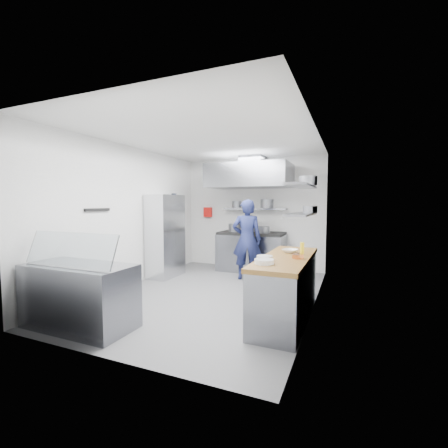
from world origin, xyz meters
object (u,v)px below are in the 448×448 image
at_px(gas_range, 251,253).
at_px(display_case, 80,296).
at_px(chef, 247,239).
at_px(wire_rack, 166,236).

distance_m(gas_range, display_case, 4.25).
relative_size(chef, wire_rack, 0.94).
xyz_separation_m(wire_rack, display_case, (0.53, -2.82, -0.50)).
relative_size(gas_range, wire_rack, 0.86).
height_order(chef, wire_rack, wire_rack).
bearing_deg(chef, wire_rack, -3.67).
distance_m(gas_range, chef, 0.92).
bearing_deg(gas_range, chef, -79.64).
distance_m(gas_range, wire_rack, 2.13).
xyz_separation_m(gas_range, display_case, (-1.10, -4.10, -0.03)).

